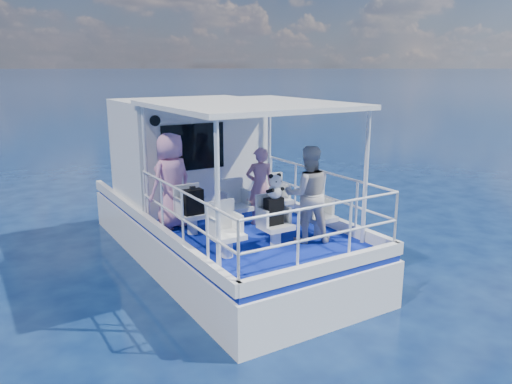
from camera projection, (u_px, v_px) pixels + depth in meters
ground at (243, 274)px, 9.32m from camera, size 2000.00×2000.00×0.00m
hull at (218, 257)px, 10.15m from camera, size 3.00×7.00×1.60m
deck at (217, 217)px, 9.94m from camera, size 2.90×6.90×0.10m
cabin at (189, 151)px, 10.74m from camera, size 2.85×2.00×2.20m
canopy at (247, 105)px, 8.39m from camera, size 3.00×3.20×0.08m
canopy_posts at (249, 172)px, 8.63m from camera, size 2.77×2.97×2.20m
railings at (259, 209)px, 8.50m from camera, size 2.84×3.59×1.00m
seat_port_fwd at (192, 223)px, 8.77m from camera, size 0.48×0.46×0.38m
seat_center_fwd at (237, 215)px, 9.22m from camera, size 0.48×0.46×0.38m
seat_stbd_fwd at (277, 208)px, 9.68m from camera, size 0.48×0.46×0.38m
seat_port_aft at (227, 245)px, 7.69m from camera, size 0.48×0.46×0.38m
seat_center_aft at (276, 235)px, 8.15m from camera, size 0.48×0.46×0.38m
seat_stbd_aft at (319, 226)px, 8.60m from camera, size 0.48×0.46×0.38m
passenger_port_fwd at (171, 181)px, 8.96m from camera, size 0.76×0.64×1.74m
passenger_stbd_fwd at (260, 186)px, 9.19m from camera, size 0.61×0.50×1.45m
passenger_stbd_aft at (308, 194)px, 8.25m from camera, size 0.98×0.89×1.62m
backpack_port at (193, 202)px, 8.59m from camera, size 0.34×0.19×0.44m
backpack_center at (274, 211)px, 8.03m from camera, size 0.30×0.17×0.44m
compact_camera at (193, 188)px, 8.53m from camera, size 0.09×0.05×0.05m
panda at (275, 186)px, 7.92m from camera, size 0.26×0.22×0.40m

